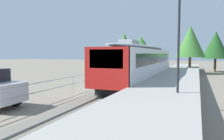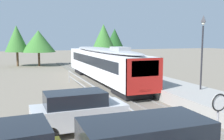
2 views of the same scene
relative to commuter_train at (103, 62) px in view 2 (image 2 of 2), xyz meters
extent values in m
plane|color=slate|center=(-3.00, -6.52, -2.14)|extent=(160.00, 160.00, 0.00)
cube|color=#6B665B|center=(0.00, -6.52, -2.11)|extent=(3.20, 60.00, 0.06)
cube|color=slate|center=(-0.72, -6.52, -2.04)|extent=(0.08, 60.00, 0.08)
cube|color=slate|center=(0.72, -6.52, -2.04)|extent=(0.08, 60.00, 0.08)
cube|color=silver|center=(0.00, 0.11, -0.18)|extent=(2.80, 18.90, 2.55)
cube|color=red|center=(0.00, -9.24, -0.18)|extent=(2.80, 0.24, 2.55)
cube|color=black|center=(0.00, -9.32, 0.38)|extent=(2.13, 0.08, 1.12)
cube|color=black|center=(0.00, 0.11, 0.23)|extent=(2.82, 15.87, 0.92)
ellipsoid|color=#9EA0A5|center=(0.00, 0.11, 1.28)|extent=(2.69, 18.14, 0.44)
cube|color=#9EA0A5|center=(0.00, -4.62, 1.56)|extent=(1.10, 2.20, 0.36)
cube|color=#EAE5C6|center=(0.00, -9.31, -1.17)|extent=(1.00, 0.10, 0.20)
cube|color=black|center=(0.00, -6.94, -1.73)|extent=(2.24, 3.20, 0.55)
cube|color=black|center=(0.00, 7.15, -1.73)|extent=(2.24, 3.20, 0.55)
cube|color=#999691|center=(3.25, -6.52, -1.69)|extent=(3.90, 60.00, 0.90)
cylinder|color=#232328|center=(4.15, -10.10, 1.06)|extent=(0.12, 0.12, 4.60)
pyramid|color=#232328|center=(4.15, -10.10, 3.86)|extent=(0.34, 0.34, 0.50)
sphere|color=silver|center=(4.15, -10.10, 3.54)|extent=(0.24, 0.24, 0.24)
cylinder|color=white|center=(-2.12, -18.62, 0.36)|extent=(0.60, 0.03, 0.60)
torus|color=black|center=(-2.12, -18.63, 0.36)|extent=(0.61, 0.05, 0.61)
cube|color=#9EA0A5|center=(-3.30, -16.52, -0.94)|extent=(0.05, 36.00, 0.05)
cube|color=#9EA0A5|center=(-3.30, -16.52, -1.46)|extent=(0.05, 36.00, 0.05)
cylinder|color=#9EA0A5|center=(-3.30, -16.52, -1.52)|extent=(0.06, 0.06, 1.25)
cylinder|color=#9EA0A5|center=(-3.30, -7.52, -1.52)|extent=(0.06, 0.06, 1.25)
cylinder|color=#9EA0A5|center=(-3.30, 1.48, -1.52)|extent=(0.06, 0.06, 1.25)
cube|color=black|center=(-5.30, -19.43, -0.03)|extent=(3.42, 1.76, 0.80)
cube|color=#B7BABF|center=(-5.60, -13.09, -1.28)|extent=(4.65, 2.01, 1.00)
cube|color=black|center=(-5.80, -13.09, -0.44)|extent=(2.94, 1.74, 0.68)
cylinder|color=black|center=(-4.10, -12.22, -1.78)|extent=(0.73, 0.26, 0.72)
cylinder|color=black|center=(-4.06, -13.88, -1.78)|extent=(0.73, 0.26, 0.72)
cylinder|color=black|center=(-7.14, -12.29, -1.78)|extent=(0.73, 0.26, 0.72)
cylinder|color=black|center=(-7.10, -13.95, -1.78)|extent=(0.73, 0.26, 0.72)
cylinder|color=brown|center=(7.52, 16.34, -1.11)|extent=(0.36, 0.36, 2.07)
cone|color=#1E4C1E|center=(7.52, 16.34, 2.01)|extent=(3.99, 3.99, 4.17)
cylinder|color=brown|center=(-4.88, 19.35, -0.98)|extent=(0.36, 0.36, 2.33)
cone|color=#38702D|center=(-4.88, 19.35, 1.98)|extent=(5.57, 5.57, 3.59)
cylinder|color=brown|center=(3.99, 11.79, -0.97)|extent=(0.36, 0.36, 2.35)
cone|color=#38702D|center=(3.99, 11.79, 2.39)|extent=(4.06, 4.06, 4.37)
cylinder|color=brown|center=(-8.26, 20.03, -0.95)|extent=(0.36, 0.36, 2.39)
cone|color=#38702D|center=(-8.26, 20.03, 2.41)|extent=(3.81, 3.81, 4.33)
camera|label=1|loc=(5.06, -21.61, 0.69)|focal=36.25mm
camera|label=2|loc=(-8.38, -25.23, 2.48)|focal=41.34mm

